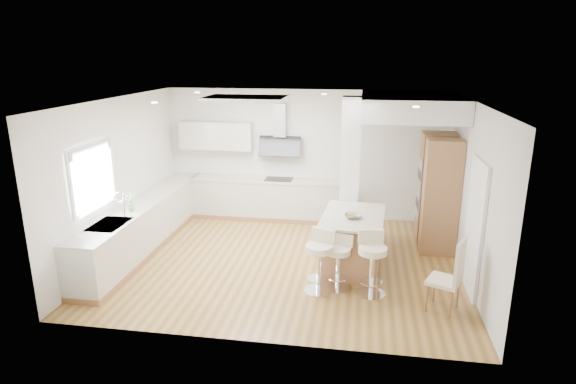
% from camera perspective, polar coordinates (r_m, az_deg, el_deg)
% --- Properties ---
extents(ground, '(6.00, 6.00, 0.00)m').
position_cam_1_polar(ground, '(8.58, -0.31, -8.16)').
color(ground, '#A4793D').
rests_on(ground, ground).
extents(ceiling, '(6.00, 5.00, 0.02)m').
position_cam_1_polar(ceiling, '(8.58, -0.31, -8.16)').
color(ceiling, white).
rests_on(ceiling, ground).
extents(wall_back, '(6.00, 0.04, 2.80)m').
position_cam_1_polar(wall_back, '(10.51, 1.88, 4.45)').
color(wall_back, silver).
rests_on(wall_back, ground).
extents(wall_left, '(0.04, 5.00, 2.80)m').
position_cam_1_polar(wall_left, '(9.07, -19.39, 1.62)').
color(wall_left, silver).
rests_on(wall_left, ground).
extents(wall_right, '(0.04, 5.00, 2.80)m').
position_cam_1_polar(wall_right, '(8.19, 20.86, -0.04)').
color(wall_right, silver).
rests_on(wall_right, ground).
extents(skylight, '(4.10, 2.10, 0.06)m').
position_cam_1_polar(skylight, '(8.60, -4.99, 11.01)').
color(skylight, white).
rests_on(skylight, ground).
extents(window_left, '(0.06, 1.28, 1.07)m').
position_cam_1_polar(window_left, '(8.23, -22.20, 2.01)').
color(window_left, white).
rests_on(window_left, ground).
extents(doorway_right, '(0.05, 1.00, 2.10)m').
position_cam_1_polar(doorway_right, '(7.75, 21.23, -4.10)').
color(doorway_right, '#433D35').
rests_on(doorway_right, ground).
extents(counter_left, '(0.63, 4.50, 1.35)m').
position_cam_1_polar(counter_left, '(9.40, -16.58, -3.64)').
color(counter_left, '#9E6E43').
rests_on(counter_left, ground).
extents(counter_back, '(3.62, 0.63, 2.50)m').
position_cam_1_polar(counter_back, '(10.56, -3.27, 0.56)').
color(counter_back, '#9E6E43').
rests_on(counter_back, ground).
extents(pillar, '(0.35, 0.35, 2.80)m').
position_cam_1_polar(pillar, '(8.93, 7.33, 2.20)').
color(pillar, white).
rests_on(pillar, ground).
extents(soffit, '(1.78, 2.20, 0.40)m').
position_cam_1_polar(soffit, '(9.20, 14.35, 9.84)').
color(soffit, white).
rests_on(soffit, ground).
extents(oven_column, '(0.63, 1.21, 2.10)m').
position_cam_1_polar(oven_column, '(9.39, 17.28, 0.07)').
color(oven_column, '#9E6E43').
rests_on(oven_column, ground).
extents(peninsula, '(1.12, 1.60, 1.00)m').
position_cam_1_polar(peninsula, '(8.28, 7.63, -5.72)').
color(peninsula, '#9E6E43').
rests_on(peninsula, ground).
extents(bar_stool_a, '(0.56, 0.56, 0.98)m').
position_cam_1_polar(bar_stool_a, '(7.35, 3.74, -7.84)').
color(bar_stool_a, white).
rests_on(bar_stool_a, ground).
extents(bar_stool_b, '(0.52, 0.52, 0.87)m').
position_cam_1_polar(bar_stool_b, '(7.48, 6.03, -7.97)').
color(bar_stool_b, white).
rests_on(bar_stool_b, ground).
extents(bar_stool_c, '(0.53, 0.53, 0.99)m').
position_cam_1_polar(bar_stool_c, '(7.35, 9.92, -7.99)').
color(bar_stool_c, white).
rests_on(bar_stool_c, ground).
extents(dining_chair, '(0.56, 0.56, 1.09)m').
position_cam_1_polar(dining_chair, '(7.15, 18.84, -9.15)').
color(dining_chair, beige).
rests_on(dining_chair, ground).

